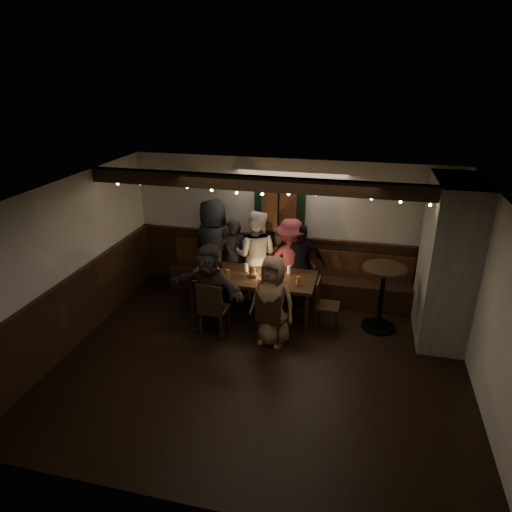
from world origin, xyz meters
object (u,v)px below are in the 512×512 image
(chair_near_left, at_px, (212,306))
(chair_end, at_px, (323,301))
(chair_near_right, at_px, (271,314))
(dining_table, at_px, (253,279))
(person_g, at_px, (273,301))
(person_f, at_px, (210,290))
(high_top, at_px, (382,290))
(person_e, at_px, (301,264))
(person_a, at_px, (214,247))
(person_b, at_px, (233,257))
(person_c, at_px, (256,255))
(person_d, at_px, (290,260))

(chair_near_left, xyz_separation_m, chair_end, (1.72, 0.72, -0.06))
(chair_near_right, height_order, chair_end, chair_near_right)
(chair_end, bearing_deg, dining_table, 175.25)
(chair_near_left, bearing_deg, chair_near_right, -1.43)
(person_g, bearing_deg, dining_table, 133.75)
(chair_end, distance_m, person_f, 1.90)
(chair_near_right, bearing_deg, high_top, 28.59)
(chair_near_left, relative_size, person_e, 0.63)
(person_a, distance_m, person_g, 2.11)
(chair_near_left, height_order, person_a, person_a)
(dining_table, xyz_separation_m, person_g, (0.51, -0.79, 0.04))
(person_b, xyz_separation_m, person_f, (0.02, -1.42, 0.01))
(chair_near_left, distance_m, person_c, 1.58)
(chair_near_left, distance_m, high_top, 2.81)
(person_a, distance_m, person_e, 1.70)
(person_b, height_order, person_g, person_b)
(person_b, relative_size, person_g, 1.03)
(high_top, distance_m, person_e, 1.57)
(person_c, bearing_deg, chair_near_right, 111.78)
(dining_table, distance_m, person_g, 0.94)
(chair_end, xyz_separation_m, person_d, (-0.71, 0.84, 0.32))
(high_top, xyz_separation_m, person_d, (-1.65, 0.67, 0.09))
(person_d, distance_m, person_e, 0.23)
(person_f, bearing_deg, person_b, 107.28)
(person_d, height_order, person_e, person_d)
(chair_near_left, bearing_deg, person_c, 76.59)
(chair_near_left, relative_size, person_c, 0.55)
(person_d, height_order, person_f, person_d)
(person_g, bearing_deg, chair_near_right, -94.21)
(person_b, xyz_separation_m, person_d, (1.08, 0.05, 0.03))
(person_a, xyz_separation_m, person_f, (0.42, -1.45, -0.15))
(chair_end, height_order, person_e, person_e)
(dining_table, height_order, person_g, person_g)
(person_a, xyz_separation_m, person_d, (1.47, 0.02, -0.13))
(chair_end, xyz_separation_m, person_e, (-0.50, 0.79, 0.28))
(person_e, bearing_deg, high_top, 149.48)
(chair_near_right, height_order, person_a, person_a)
(chair_near_right, bearing_deg, person_c, 111.95)
(person_a, xyz_separation_m, person_e, (1.69, -0.03, -0.17))
(chair_near_left, distance_m, person_f, 0.26)
(person_b, bearing_deg, chair_near_right, 102.84)
(person_b, relative_size, person_e, 1.01)
(chair_near_right, relative_size, person_d, 0.59)
(chair_near_left, height_order, person_g, person_g)
(person_a, bearing_deg, person_b, -166.00)
(chair_near_left, xyz_separation_m, person_a, (-0.47, 1.54, 0.40))
(person_d, bearing_deg, person_b, -11.88)
(dining_table, relative_size, chair_near_left, 2.26)
(chair_near_right, xyz_separation_m, person_b, (-1.05, 1.53, 0.23))
(high_top, bearing_deg, person_f, -163.47)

